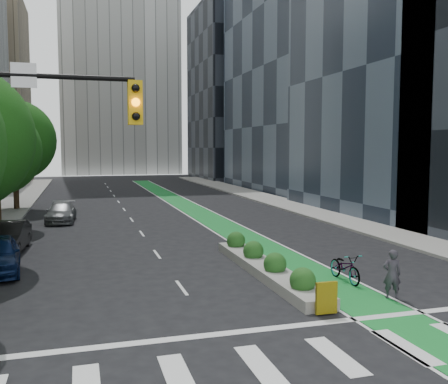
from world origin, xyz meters
TOP-DOWN VIEW (x-y plane):
  - ground at (0.00, 0.00)m, footprint 160.00×160.00m
  - sidewalk_right at (11.80, 25.00)m, footprint 3.60×90.00m
  - bike_lane_paint at (3.00, 30.00)m, footprint 2.20×70.00m
  - building_glass_far at (21.00, 45.00)m, footprint 14.00×24.00m
  - building_dark_end at (20.00, 68.00)m, footprint 14.00×18.00m
  - tree_far at (-11.00, 32.00)m, footprint 6.60×6.60m
  - median_planter at (1.20, 7.04)m, footprint 1.20×10.26m
  - bicycle at (3.76, 5.12)m, footprint 0.77×2.15m
  - cyclist at (4.16, 2.71)m, footprint 0.72×0.59m
  - parked_car_left_mid at (-9.50, 14.45)m, footprint 1.91×4.70m
  - parked_car_left_far at (-7.28, 24.29)m, footprint 2.16×4.68m

SIDE VIEW (x-z plane):
  - ground at x=0.00m, z-range 0.00..0.00m
  - bike_lane_paint at x=3.00m, z-range 0.00..0.01m
  - sidewalk_right at x=11.80m, z-range 0.00..0.15m
  - median_planter at x=1.20m, z-range -0.18..0.92m
  - bicycle at x=3.76m, z-range 0.00..1.12m
  - parked_car_left_far at x=-7.28m, z-range 0.00..1.33m
  - parked_car_left_mid at x=-9.50m, z-range 0.00..1.52m
  - cyclist at x=4.16m, z-range 0.00..1.71m
  - tree_far at x=-11.00m, z-range 1.19..10.20m
  - building_dark_end at x=20.00m, z-range 0.00..28.00m
  - building_glass_far at x=21.00m, z-range 0.00..42.00m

